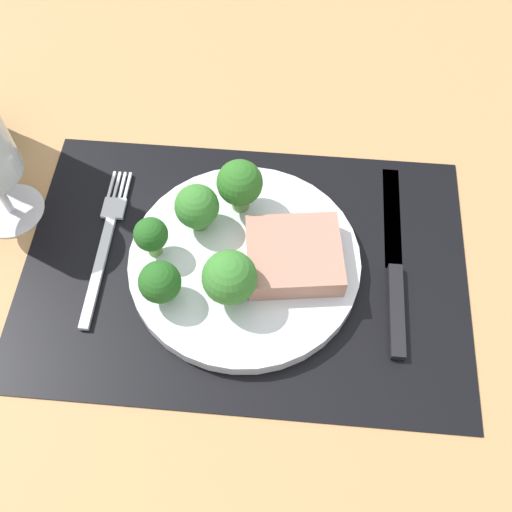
# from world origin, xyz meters

# --- Properties ---
(ground_plane) EXTENTS (1.40, 1.10, 0.03)m
(ground_plane) POSITION_xyz_m (0.00, 0.00, -0.01)
(ground_plane) COLOR tan
(placemat) EXTENTS (0.46, 0.31, 0.00)m
(placemat) POSITION_xyz_m (0.00, 0.00, 0.00)
(placemat) COLOR black
(placemat) RESTS_ON ground_plane
(plate) EXTENTS (0.23, 0.23, 0.02)m
(plate) POSITION_xyz_m (0.00, 0.00, 0.01)
(plate) COLOR silver
(plate) RESTS_ON placemat
(steak) EXTENTS (0.10, 0.10, 0.02)m
(steak) POSITION_xyz_m (0.05, 0.00, 0.03)
(steak) COLOR tan
(steak) RESTS_ON plate
(broccoli_near_fork) EXTENTS (0.05, 0.05, 0.05)m
(broccoli_near_fork) POSITION_xyz_m (-0.05, 0.04, 0.05)
(broccoli_near_fork) COLOR #5B8942
(broccoli_near_fork) RESTS_ON plate
(broccoli_near_steak) EXTENTS (0.05, 0.05, 0.06)m
(broccoli_near_steak) POSITION_xyz_m (-0.01, -0.04, 0.05)
(broccoli_near_steak) COLOR #5B8942
(broccoli_near_steak) RESTS_ON plate
(broccoli_back_left) EXTENTS (0.03, 0.03, 0.05)m
(broccoli_back_left) POSITION_xyz_m (-0.09, -0.00, 0.05)
(broccoli_back_left) COLOR #6B994C
(broccoli_back_left) RESTS_ON plate
(broccoli_front_edge) EXTENTS (0.05, 0.05, 0.06)m
(broccoli_front_edge) POSITION_xyz_m (-0.01, 0.06, 0.06)
(broccoli_front_edge) COLOR #6B994C
(broccoli_front_edge) RESTS_ON plate
(broccoli_center) EXTENTS (0.04, 0.04, 0.05)m
(broccoli_center) POSITION_xyz_m (-0.07, -0.05, 0.05)
(broccoli_center) COLOR #5B8942
(broccoli_center) RESTS_ON plate
(fork) EXTENTS (0.02, 0.19, 0.01)m
(fork) POSITION_xyz_m (-0.15, 0.01, 0.01)
(fork) COLOR silver
(fork) RESTS_ON placemat
(knife) EXTENTS (0.02, 0.23, 0.01)m
(knife) POSITION_xyz_m (0.15, 0.01, 0.01)
(knife) COLOR black
(knife) RESTS_ON placemat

